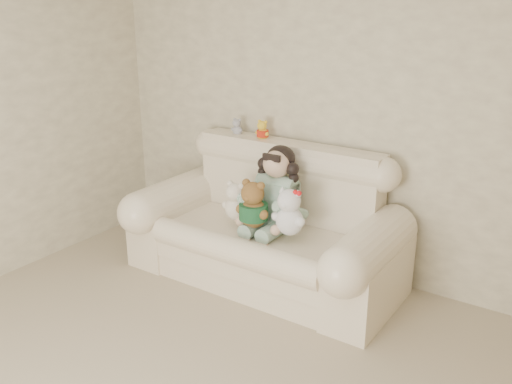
# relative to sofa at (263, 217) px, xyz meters

# --- Properties ---
(wall_back) EXTENTS (4.50, 0.00, 4.50)m
(wall_back) POSITION_rel_sofa_xyz_m (0.50, 0.50, 0.78)
(wall_back) COLOR beige
(wall_back) RESTS_ON ground
(sofa) EXTENTS (2.10, 0.95, 1.03)m
(sofa) POSITION_rel_sofa_xyz_m (0.00, 0.00, 0.00)
(sofa) COLOR beige
(sofa) RESTS_ON floor
(seated_child) EXTENTS (0.40, 0.48, 0.65)m
(seated_child) POSITION_rel_sofa_xyz_m (0.07, 0.08, 0.23)
(seated_child) COLOR #367954
(seated_child) RESTS_ON sofa
(brown_teddy) EXTENTS (0.32, 0.28, 0.42)m
(brown_teddy) POSITION_rel_sofa_xyz_m (0.02, -0.16, 0.20)
(brown_teddy) COLOR brown
(brown_teddy) RESTS_ON sofa
(white_cat) EXTENTS (0.28, 0.22, 0.41)m
(white_cat) POSITION_rel_sofa_xyz_m (0.30, -0.13, 0.19)
(white_cat) COLOR white
(white_cat) RESTS_ON sofa
(cream_teddy) EXTENTS (0.27, 0.23, 0.36)m
(cream_teddy) POSITION_rel_sofa_xyz_m (-0.17, -0.11, 0.16)
(cream_teddy) COLOR silver
(cream_teddy) RESTS_ON sofa
(yellow_mini_bear) EXTENTS (0.14, 0.13, 0.19)m
(yellow_mini_bear) POSITION_rel_sofa_xyz_m (-0.25, 0.37, 0.59)
(yellow_mini_bear) COLOR yellow
(yellow_mini_bear) RESTS_ON sofa
(grey_mini_plush) EXTENTS (0.12, 0.10, 0.17)m
(grey_mini_plush) POSITION_rel_sofa_xyz_m (-0.50, 0.37, 0.58)
(grey_mini_plush) COLOR #A8A8AF
(grey_mini_plush) RESTS_ON sofa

